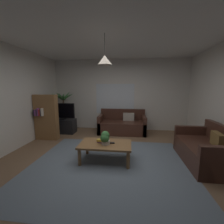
% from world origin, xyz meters
% --- Properties ---
extents(floor, '(5.06, 5.24, 0.02)m').
position_xyz_m(floor, '(0.00, 0.00, -0.01)').
color(floor, brown).
rests_on(floor, ground).
extents(rug, '(3.29, 2.88, 0.01)m').
position_xyz_m(rug, '(0.00, -0.20, 0.00)').
color(rug, slate).
rests_on(rug, ground).
extents(wall_back, '(5.18, 0.06, 2.66)m').
position_xyz_m(wall_back, '(0.00, 2.65, 1.33)').
color(wall_back, silver).
rests_on(wall_back, ground).
extents(ceiling, '(5.06, 5.24, 0.02)m').
position_xyz_m(ceiling, '(0.00, 0.00, 2.67)').
color(ceiling, white).
extents(window_pane, '(1.46, 0.01, 1.13)m').
position_xyz_m(window_pane, '(-0.17, 2.62, 1.19)').
color(window_pane, white).
extents(couch_under_window, '(1.65, 0.85, 0.82)m').
position_xyz_m(couch_under_window, '(0.15, 2.13, 0.27)').
color(couch_under_window, '#47281E').
rests_on(couch_under_window, ground).
extents(couch_right_side, '(0.85, 1.46, 0.82)m').
position_xyz_m(couch_right_side, '(2.05, 0.16, 0.28)').
color(couch_right_side, '#47281E').
rests_on(couch_right_side, ground).
extents(coffee_table, '(1.12, 0.67, 0.40)m').
position_xyz_m(coffee_table, '(-0.11, 0.00, 0.34)').
color(coffee_table, olive).
rests_on(coffee_table, ground).
extents(book_on_table_0, '(0.15, 0.12, 0.02)m').
position_xyz_m(book_on_table_0, '(-0.23, 0.04, 0.41)').
color(book_on_table_0, '#72387F').
rests_on(book_on_table_0, coffee_table).
extents(book_on_table_1, '(0.13, 0.10, 0.02)m').
position_xyz_m(book_on_table_1, '(-0.24, 0.04, 0.44)').
color(book_on_table_1, gold).
rests_on(book_on_table_1, coffee_table).
extents(book_on_table_2, '(0.15, 0.12, 0.03)m').
position_xyz_m(book_on_table_2, '(-0.23, 0.03, 0.46)').
color(book_on_table_2, gold).
rests_on(book_on_table_2, coffee_table).
extents(remote_on_table_0, '(0.16, 0.06, 0.02)m').
position_xyz_m(remote_on_table_0, '(0.01, 0.01, 0.41)').
color(remote_on_table_0, black).
rests_on(remote_on_table_0, coffee_table).
extents(potted_plant_on_table, '(0.20, 0.22, 0.29)m').
position_xyz_m(potted_plant_on_table, '(-0.10, -0.06, 0.55)').
color(potted_plant_on_table, beige).
rests_on(potted_plant_on_table, coffee_table).
extents(tv_stand, '(0.90, 0.44, 0.50)m').
position_xyz_m(tv_stand, '(-1.98, 1.87, 0.25)').
color(tv_stand, black).
rests_on(tv_stand, ground).
extents(tv, '(0.93, 0.16, 0.57)m').
position_xyz_m(tv, '(-1.98, 1.85, 0.80)').
color(tv, black).
rests_on(tv, tv_stand).
extents(potted_palm_corner, '(0.86, 0.84, 1.52)m').
position_xyz_m(potted_palm_corner, '(-2.14, 2.34, 0.73)').
color(potted_palm_corner, '#B77051').
rests_on(potted_palm_corner, ground).
extents(bookshelf_corner, '(0.70, 0.31, 1.40)m').
position_xyz_m(bookshelf_corner, '(-2.17, 1.16, 0.71)').
color(bookshelf_corner, olive).
rests_on(bookshelf_corner, ground).
extents(pendant_lamp, '(0.30, 0.30, 0.61)m').
position_xyz_m(pendant_lamp, '(-0.11, 0.00, 2.15)').
color(pendant_lamp, black).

